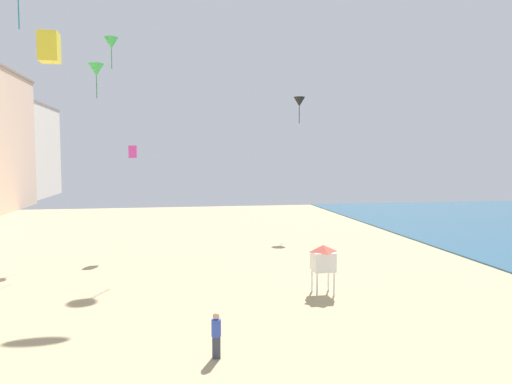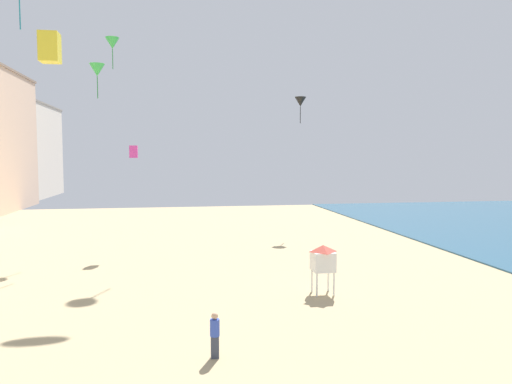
# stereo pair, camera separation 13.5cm
# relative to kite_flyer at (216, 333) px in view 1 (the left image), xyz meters

# --- Properties ---
(boardwalk_hotel_distant) EXTENTS (13.24, 20.88, 16.26)m
(boardwalk_hotel_distant) POSITION_rel_kite_flyer_xyz_m (-29.59, 72.94, 7.22)
(boardwalk_hotel_distant) COLOR silver
(boardwalk_hotel_distant) RESTS_ON ground
(kite_flyer) EXTENTS (0.34, 0.34, 1.64)m
(kite_flyer) POSITION_rel_kite_flyer_xyz_m (0.00, 0.00, 0.00)
(kite_flyer) COLOR #383D4C
(kite_flyer) RESTS_ON ground
(lifeguard_stand) EXTENTS (1.10, 1.10, 2.55)m
(lifeguard_stand) POSITION_rel_kite_flyer_xyz_m (6.16, 7.03, 0.92)
(lifeguard_stand) COLOR white
(lifeguard_stand) RESTS_ON ground
(kite_magenta_box) EXTENTS (0.58, 0.58, 0.92)m
(kite_magenta_box) POSITION_rel_kite_flyer_xyz_m (-4.34, 20.43, 6.54)
(kite_magenta_box) COLOR #DB3D9E
(kite_green_delta) EXTENTS (1.11, 1.11, 2.53)m
(kite_green_delta) POSITION_rel_kite_flyer_xyz_m (-6.20, 24.61, 15.37)
(kite_green_delta) COLOR green
(kite_yellow_box) EXTENTS (1.06, 1.06, 1.67)m
(kite_yellow_box) POSITION_rel_kite_flyer_xyz_m (-8.23, 12.79, 12.35)
(kite_yellow_box) COLOR yellow
(kite_green_delta_3) EXTENTS (1.08, 1.08, 2.46)m
(kite_green_delta_3) POSITION_rel_kite_flyer_xyz_m (-6.72, 19.77, 12.35)
(kite_green_delta_3) COLOR green
(kite_black_delta) EXTENTS (1.11, 1.11, 2.53)m
(kite_black_delta) POSITION_rel_kite_flyer_xyz_m (10.73, 28.94, 11.47)
(kite_black_delta) COLOR black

